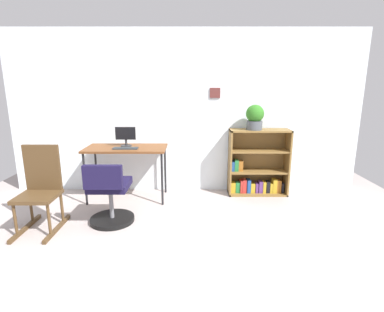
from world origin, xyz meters
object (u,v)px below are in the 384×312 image
object	(u,v)px
monitor	(127,136)
rocking_chair	(42,188)
desk	(128,151)
potted_plant_on_shelf	(256,117)
office_chair	(111,196)
bookshelf_low	(258,166)
keyboard	(127,148)

from	to	relation	value
monitor	rocking_chair	distance (m)	1.30
desk	potted_plant_on_shelf	distance (m)	1.87
potted_plant_on_shelf	office_chair	bearing A→B (deg)	-152.28
office_chair	bookshelf_low	world-z (taller)	bookshelf_low
monitor	rocking_chair	bearing A→B (deg)	-128.66
rocking_chair	keyboard	bearing A→B (deg)	44.12
monitor	potted_plant_on_shelf	size ratio (longest dim) A/B	0.79
office_chair	rocking_chair	world-z (taller)	rocking_chair
office_chair	desk	bearing A→B (deg)	87.24
rocking_chair	potted_plant_on_shelf	bearing A→B (deg)	22.19
office_chair	bookshelf_low	bearing A→B (deg)	28.05
desk	potted_plant_on_shelf	bearing A→B (deg)	5.38
keyboard	bookshelf_low	bearing A→B (deg)	10.16
desk	keyboard	bearing A→B (deg)	-80.57
office_chair	potted_plant_on_shelf	distance (m)	2.23
keyboard	office_chair	distance (m)	0.81
monitor	office_chair	xyz separation A→B (m)	(-0.03, -0.87, -0.56)
office_chair	bookshelf_low	distance (m)	2.18
rocking_chair	bookshelf_low	bearing A→B (deg)	22.61
desk	bookshelf_low	size ratio (longest dim) A/B	1.15
rocking_chair	bookshelf_low	xyz separation A→B (m)	(2.66, 1.11, -0.06)
desk	potted_plant_on_shelf	world-z (taller)	potted_plant_on_shelf
monitor	bookshelf_low	xyz separation A→B (m)	(1.89, 0.15, -0.48)
keyboard	office_chair	world-z (taller)	keyboard
desk	potted_plant_on_shelf	xyz separation A→B (m)	(1.80, 0.17, 0.46)
desk	monitor	distance (m)	0.22
monitor	keyboard	xyz separation A→B (m)	(0.03, -0.19, -0.13)
bookshelf_low	potted_plant_on_shelf	distance (m)	0.74
keyboard	rocking_chair	world-z (taller)	rocking_chair
rocking_chair	potted_plant_on_shelf	distance (m)	2.87
desk	rocking_chair	size ratio (longest dim) A/B	1.18
desk	office_chair	world-z (taller)	office_chair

